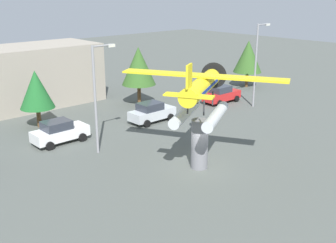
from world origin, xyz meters
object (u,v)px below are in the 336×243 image
at_px(tree_east, 36,90).
at_px(storefront_building, 36,75).
at_px(display_pedestal, 200,144).
at_px(car_mid_white, 59,132).
at_px(car_far_silver, 152,112).
at_px(tree_center_back, 139,66).
at_px(car_distant_red, 221,94).
at_px(streetlight_secondary, 257,60).
at_px(floatplane_monument, 201,94).
at_px(streetlight_primary, 97,92).
at_px(tree_far_east, 248,57).

bearing_deg(tree_east, storefront_building, 64.73).
height_order(display_pedestal, car_mid_white, display_pedestal).
bearing_deg(storefront_building, display_pedestal, -88.72).
relative_size(car_far_silver, tree_center_back, 0.72).
relative_size(storefront_building, tree_center_back, 2.09).
xyz_separation_m(car_distant_red, tree_east, (-17.35, 5.24, 2.35)).
distance_m(display_pedestal, streetlight_secondary, 16.51).
height_order(floatplane_monument, storefront_building, floatplane_monument).
xyz_separation_m(floatplane_monument, tree_east, (-3.97, 14.81, -1.70)).
relative_size(car_mid_white, tree_center_back, 0.72).
relative_size(streetlight_primary, streetlight_secondary, 0.95).
relative_size(floatplane_monument, tree_east, 1.99).
relative_size(storefront_building, tree_east, 2.51).
height_order(car_mid_white, storefront_building, storefront_building).
xyz_separation_m(display_pedestal, storefront_building, (-0.49, 22.00, 1.31)).
height_order(car_mid_white, car_distant_red, same).
bearing_deg(tree_far_east, display_pedestal, -149.94).
bearing_deg(car_distant_red, display_pedestal, -144.47).
distance_m(display_pedestal, car_mid_white, 11.21).
bearing_deg(tree_far_east, car_distant_red, -161.10).
distance_m(tree_center_back, tree_far_east, 14.61).
bearing_deg(tree_east, car_far_silver, -34.12).
bearing_deg(display_pedestal, tree_center_back, 65.14).
xyz_separation_m(car_mid_white, tree_center_back, (11.26, 4.44, 3.03)).
bearing_deg(tree_center_back, streetlight_secondary, -45.53).
bearing_deg(car_far_silver, streetlight_secondary, -15.59).
bearing_deg(streetlight_primary, car_mid_white, 108.82).
xyz_separation_m(display_pedestal, tree_far_east, (21.22, 12.28, 1.98)).
relative_size(streetlight_secondary, tree_east, 1.66).
relative_size(tree_east, tree_far_east, 0.88).
distance_m(car_far_silver, streetlight_primary, 8.57).
xyz_separation_m(display_pedestal, streetlight_primary, (-3.21, 6.66, 2.80)).
bearing_deg(streetlight_secondary, display_pedestal, -156.38).
xyz_separation_m(streetlight_secondary, storefront_building, (-15.36, 15.50, -1.71)).
distance_m(car_mid_white, tree_east, 5.20).
xyz_separation_m(car_mid_white, tree_far_east, (25.66, 2.01, 2.73)).
distance_m(floatplane_monument, streetlight_secondary, 16.10).
bearing_deg(tree_far_east, storefront_building, 155.88).
relative_size(floatplane_monument, streetlight_secondary, 1.20).
height_order(car_mid_white, streetlight_secondary, streetlight_secondary).
bearing_deg(floatplane_monument, tree_far_east, 0.97).
bearing_deg(storefront_building, car_far_silver, -70.01).
height_order(streetlight_secondary, tree_center_back, streetlight_secondary).
height_order(display_pedestal, floatplane_monument, floatplane_monument).
bearing_deg(tree_east, display_pedestal, -75.47).
xyz_separation_m(car_far_silver, tree_center_back, (2.77, 5.19, 3.03)).
height_order(car_distant_red, streetlight_secondary, streetlight_secondary).
bearing_deg(car_far_silver, car_mid_white, 174.98).
xyz_separation_m(storefront_building, tree_center_back, (7.31, -7.29, 0.97)).
relative_size(car_mid_white, tree_far_east, 0.77).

